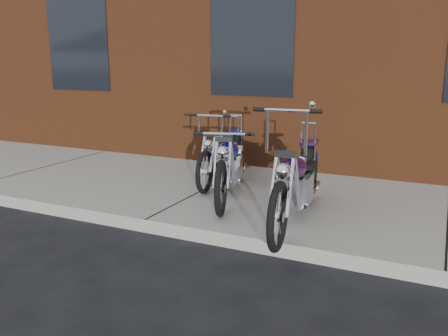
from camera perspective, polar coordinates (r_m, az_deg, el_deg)
The scene contains 5 objects.
ground at distance 5.34m, azimuth -9.45°, elevation -7.69°, with size 120.00×120.00×0.00m, color black.
sidewalk at distance 6.53m, azimuth -1.94°, elevation -2.98°, with size 22.00×3.00×0.15m, color gray.
chopper_purple at distance 5.10m, azimuth 8.73°, elevation -2.00°, with size 0.56×2.28×1.28m.
chopper_blue at distance 6.04m, azimuth 0.75°, elevation 0.35°, with size 0.84×2.15×0.96m.
chopper_third at distance 6.83m, azimuth -0.16°, elevation 1.49°, with size 0.50×1.99×1.01m.
Camera 1 is at (2.91, -4.07, 1.86)m, focal length 38.00 mm.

